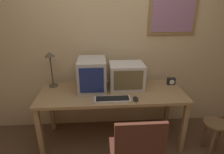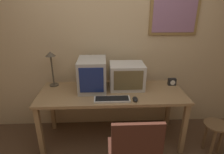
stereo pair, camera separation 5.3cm
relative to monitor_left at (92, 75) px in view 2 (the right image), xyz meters
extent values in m
cube|color=#D1B284|center=(0.25, 0.36, 0.33)|extent=(8.00, 0.05, 2.60)
cube|color=olive|center=(1.11, 0.32, 0.70)|extent=(0.67, 0.02, 0.50)
cube|color=gray|center=(1.11, 0.30, 0.70)|extent=(0.59, 0.01, 0.43)
cube|color=#99754C|center=(0.25, -0.10, -0.23)|extent=(1.87, 0.69, 0.04)
cube|color=#99754C|center=(-0.64, -0.39, -0.61)|extent=(0.06, 0.06, 0.72)
cube|color=#99754C|center=(1.14, -0.39, -0.61)|extent=(0.06, 0.06, 0.72)
cube|color=#99754C|center=(-0.64, 0.20, -0.61)|extent=(0.06, 0.06, 0.72)
cube|color=#99754C|center=(1.14, 0.20, -0.61)|extent=(0.06, 0.06, 0.72)
cube|color=#B7B2A8|center=(0.00, 0.00, 0.00)|extent=(0.35, 0.43, 0.42)
cube|color=navy|center=(0.00, -0.21, 0.01)|extent=(0.29, 0.01, 0.32)
cube|color=beige|center=(0.46, 0.04, -0.04)|extent=(0.45, 0.35, 0.34)
cube|color=brown|center=(0.46, -0.14, -0.03)|extent=(0.37, 0.01, 0.25)
cube|color=beige|center=(0.24, -0.32, -0.20)|extent=(0.43, 0.15, 0.02)
cube|color=black|center=(0.24, -0.32, -0.18)|extent=(0.39, 0.12, 0.00)
ellipsoid|color=black|center=(0.52, -0.34, -0.19)|extent=(0.06, 0.12, 0.04)
cube|color=black|center=(1.10, 0.09, -0.16)|extent=(0.11, 0.06, 0.10)
cylinder|color=white|center=(1.10, 0.05, -0.16)|extent=(0.07, 0.00, 0.07)
cylinder|color=#4C4233|center=(-0.55, 0.14, -0.20)|extent=(0.12, 0.12, 0.02)
cylinder|color=#4C4233|center=(-0.55, 0.14, 0.02)|extent=(0.02, 0.02, 0.42)
cone|color=#4C4233|center=(-0.55, 0.14, 0.25)|extent=(0.13, 0.13, 0.06)
cube|color=#472319|center=(0.41, -0.87, -0.50)|extent=(0.46, 0.46, 0.04)
cube|color=#472319|center=(0.41, -1.09, -0.24)|extent=(0.43, 0.04, 0.49)
cylinder|color=brown|center=(1.53, -0.42, -0.53)|extent=(0.29, 0.29, 0.02)
cylinder|color=brown|center=(1.63, -0.42, -0.75)|extent=(0.04, 0.04, 0.43)
cylinder|color=brown|center=(1.47, -0.33, -0.75)|extent=(0.04, 0.04, 0.43)
cylinder|color=brown|center=(1.47, -0.51, -0.75)|extent=(0.04, 0.04, 0.43)
camera|label=1|loc=(0.10, -2.27, 0.88)|focal=30.00mm
camera|label=2|loc=(0.15, -2.28, 0.88)|focal=30.00mm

